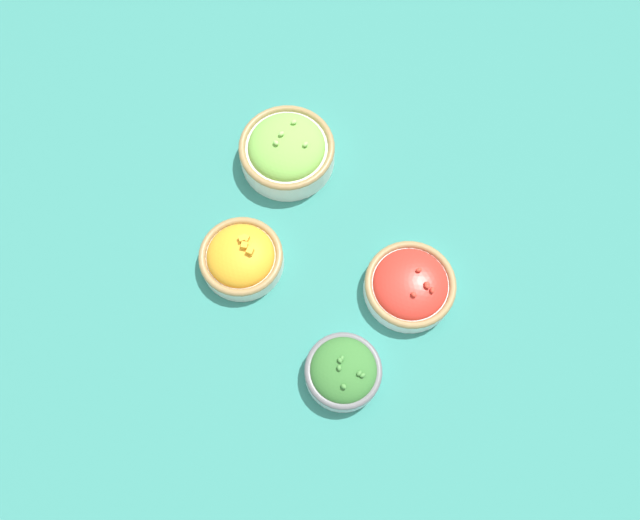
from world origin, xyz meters
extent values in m
plane|color=#337F75|center=(0.00, 0.00, 0.00)|extent=(3.00, 3.00, 0.00)
cylinder|color=white|center=(-0.14, -0.06, 0.02)|extent=(0.15, 0.15, 0.03)
torus|color=#997A4C|center=(-0.14, -0.06, 0.03)|extent=(0.15, 0.15, 0.01)
ellipsoid|color=red|center=(-0.14, -0.06, 0.03)|extent=(0.12, 0.12, 0.04)
ellipsoid|color=red|center=(-0.14, -0.08, 0.05)|extent=(0.01, 0.01, 0.01)
ellipsoid|color=red|center=(-0.16, -0.07, 0.05)|extent=(0.01, 0.01, 0.01)
ellipsoid|color=red|center=(-0.17, -0.07, 0.05)|extent=(0.01, 0.01, 0.01)
ellipsoid|color=red|center=(-0.16, -0.07, 0.05)|extent=(0.01, 0.01, 0.01)
ellipsoid|color=red|center=(-0.15, -0.04, 0.05)|extent=(0.01, 0.01, 0.01)
cylinder|color=silver|center=(0.10, 0.08, 0.02)|extent=(0.14, 0.14, 0.03)
torus|color=#997A4C|center=(0.10, 0.08, 0.03)|extent=(0.14, 0.14, 0.01)
ellipsoid|color=orange|center=(0.10, 0.08, 0.03)|extent=(0.11, 0.11, 0.06)
cube|color=#F4A828|center=(0.10, 0.07, 0.06)|extent=(0.01, 0.01, 0.01)
cube|color=#F4A828|center=(0.11, 0.06, 0.06)|extent=(0.01, 0.01, 0.01)
cube|color=#F4A828|center=(0.09, 0.07, 0.06)|extent=(0.01, 0.01, 0.01)
cube|color=#F4A828|center=(0.11, 0.06, 0.06)|extent=(0.01, 0.01, 0.01)
cylinder|color=silver|center=(-0.14, 0.11, 0.02)|extent=(0.12, 0.12, 0.03)
torus|color=slate|center=(-0.14, 0.11, 0.03)|extent=(0.12, 0.12, 0.01)
ellipsoid|color=#387533|center=(-0.14, 0.11, 0.03)|extent=(0.10, 0.10, 0.05)
ellipsoid|color=#47893D|center=(-0.14, 0.12, 0.06)|extent=(0.01, 0.01, 0.01)
ellipsoid|color=#47893D|center=(-0.13, 0.11, 0.06)|extent=(0.01, 0.01, 0.01)
ellipsoid|color=#47893D|center=(-0.16, 0.14, 0.06)|extent=(0.01, 0.01, 0.01)
ellipsoid|color=#47893D|center=(-0.17, 0.11, 0.06)|extent=(0.01, 0.01, 0.01)
ellipsoid|color=#47893D|center=(-0.13, 0.11, 0.06)|extent=(0.01, 0.01, 0.01)
ellipsoid|color=#47893D|center=(-0.17, 0.10, 0.06)|extent=(0.01, 0.01, 0.01)
cylinder|color=silver|center=(0.17, -0.12, 0.02)|extent=(0.17, 0.17, 0.04)
torus|color=#997A4C|center=(0.17, -0.12, 0.04)|extent=(0.17, 0.17, 0.01)
ellipsoid|color=#7ABC4C|center=(0.17, -0.12, 0.04)|extent=(0.13, 0.13, 0.05)
ellipsoid|color=#99D166|center=(0.18, -0.15, 0.07)|extent=(0.01, 0.01, 0.01)
ellipsoid|color=#99D166|center=(0.14, -0.13, 0.07)|extent=(0.01, 0.01, 0.01)
ellipsoid|color=#99D166|center=(0.18, -0.12, 0.07)|extent=(0.01, 0.01, 0.01)
ellipsoid|color=#99D166|center=(0.18, -0.10, 0.07)|extent=(0.01, 0.01, 0.01)
camera|label=1|loc=(-0.22, 0.26, 0.98)|focal=35.00mm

